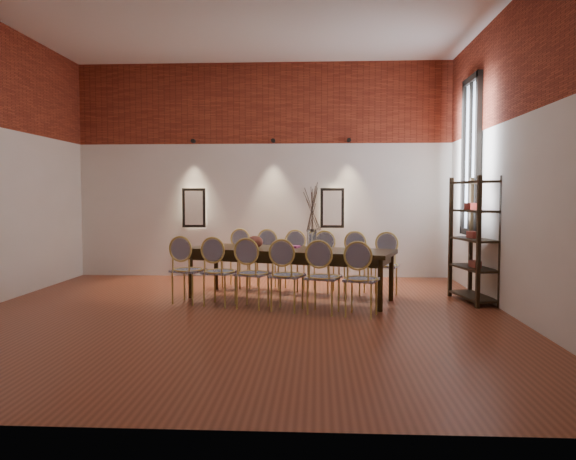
{
  "coord_description": "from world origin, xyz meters",
  "views": [
    {
      "loc": [
        1.03,
        -7.03,
        1.53
      ],
      "look_at": [
        0.62,
        0.75,
        1.05
      ],
      "focal_mm": 35.0,
      "sensor_mm": 36.0,
      "label": 1
    }
  ],
  "objects_px": {
    "chair_near_b": "(220,272)",
    "chair_near_d": "(287,275)",
    "chair_far_f": "(384,265)",
    "chair_near_e": "(323,277)",
    "chair_far_d": "(321,263)",
    "chair_near_f": "(361,279)",
    "book": "(290,246)",
    "chair_near_c": "(253,274)",
    "dining_table": "(289,274)",
    "bowl": "(255,242)",
    "chair_far_b": "(263,260)",
    "chair_far_c": "(291,261)",
    "chair_far_e": "(352,264)",
    "shelving_rack": "(474,240)",
    "chair_near_a": "(188,270)",
    "vase": "(312,239)",
    "chair_far_a": "(235,259)"
  },
  "relations": [
    {
      "from": "chair_near_c",
      "to": "chair_far_d",
      "type": "distance_m",
      "value": 1.61
    },
    {
      "from": "chair_near_f",
      "to": "chair_far_d",
      "type": "relative_size",
      "value": 1.0
    },
    {
      "from": "chair_far_c",
      "to": "chair_far_e",
      "type": "relative_size",
      "value": 1.0
    },
    {
      "from": "dining_table",
      "to": "chair_near_f",
      "type": "xyz_separation_m",
      "value": [
        0.97,
        -1.11,
        0.09
      ]
    },
    {
      "from": "chair_near_c",
      "to": "chair_far_c",
      "type": "distance_m",
      "value": 1.53
    },
    {
      "from": "chair_near_c",
      "to": "chair_near_f",
      "type": "bearing_deg",
      "value": 0.0
    },
    {
      "from": "chair_near_b",
      "to": "chair_near_d",
      "type": "bearing_deg",
      "value": 0.0
    },
    {
      "from": "chair_near_c",
      "to": "chair_near_f",
      "type": "xyz_separation_m",
      "value": [
        1.44,
        -0.45,
        0.0
      ]
    },
    {
      "from": "chair_far_e",
      "to": "shelving_rack",
      "type": "bearing_deg",
      "value": 179.85
    },
    {
      "from": "chair_near_a",
      "to": "bowl",
      "type": "xyz_separation_m",
      "value": [
        0.91,
        0.46,
        0.37
      ]
    },
    {
      "from": "chair_far_e",
      "to": "vase",
      "type": "xyz_separation_m",
      "value": [
        -0.62,
        -0.61,
        0.43
      ]
    },
    {
      "from": "dining_table",
      "to": "bowl",
      "type": "bearing_deg",
      "value": -174.61
    },
    {
      "from": "chair_near_b",
      "to": "chair_near_d",
      "type": "xyz_separation_m",
      "value": [
        0.96,
        -0.3,
        0.0
      ]
    },
    {
      "from": "chair_near_e",
      "to": "chair_near_b",
      "type": "bearing_deg",
      "value": -180.0
    },
    {
      "from": "chair_far_c",
      "to": "chair_far_f",
      "type": "relative_size",
      "value": 1.0
    },
    {
      "from": "chair_near_f",
      "to": "book",
      "type": "distance_m",
      "value": 1.65
    },
    {
      "from": "chair_near_c",
      "to": "chair_far_f",
      "type": "relative_size",
      "value": 1.0
    },
    {
      "from": "chair_near_d",
      "to": "chair_far_f",
      "type": "distance_m",
      "value": 1.83
    },
    {
      "from": "chair_near_e",
      "to": "chair_far_d",
      "type": "distance_m",
      "value": 1.61
    },
    {
      "from": "chair_far_a",
      "to": "chair_near_a",
      "type": "bearing_deg",
      "value": 90.0
    },
    {
      "from": "chair_far_a",
      "to": "vase",
      "type": "height_order",
      "value": "vase"
    },
    {
      "from": "chair_far_b",
      "to": "chair_near_e",
      "type": "bearing_deg",
      "value": 134.58
    },
    {
      "from": "chair_near_a",
      "to": "chair_far_e",
      "type": "height_order",
      "value": "same"
    },
    {
      "from": "chair_far_f",
      "to": "book",
      "type": "bearing_deg",
      "value": 23.69
    },
    {
      "from": "chair_near_e",
      "to": "book",
      "type": "distance_m",
      "value": 1.28
    },
    {
      "from": "chair_near_b",
      "to": "chair_far_a",
      "type": "distance_m",
      "value": 1.61
    },
    {
      "from": "chair_near_c",
      "to": "chair_far_c",
      "type": "xyz_separation_m",
      "value": [
        0.46,
        1.46,
        0.0
      ]
    },
    {
      "from": "chair_near_e",
      "to": "book",
      "type": "relative_size",
      "value": 3.62
    },
    {
      "from": "dining_table",
      "to": "chair_far_a",
      "type": "distance_m",
      "value": 1.47
    },
    {
      "from": "chair_near_b",
      "to": "chair_near_d",
      "type": "relative_size",
      "value": 1.0
    },
    {
      "from": "chair_far_c",
      "to": "chair_far_e",
      "type": "distance_m",
      "value": 1.0
    },
    {
      "from": "dining_table",
      "to": "chair_near_a",
      "type": "distance_m",
      "value": 1.47
    },
    {
      "from": "chair_near_c",
      "to": "chair_near_d",
      "type": "distance_m",
      "value": 0.5
    },
    {
      "from": "dining_table",
      "to": "chair_near_f",
      "type": "relative_size",
      "value": 3.2
    },
    {
      "from": "dining_table",
      "to": "book",
      "type": "relative_size",
      "value": 11.58
    },
    {
      "from": "chair_near_d",
      "to": "chair_far_d",
      "type": "distance_m",
      "value": 1.53
    },
    {
      "from": "dining_table",
      "to": "shelving_rack",
      "type": "distance_m",
      "value": 2.71
    },
    {
      "from": "chair_near_a",
      "to": "chair_near_b",
      "type": "relative_size",
      "value": 1.0
    },
    {
      "from": "chair_near_d",
      "to": "book",
      "type": "xyz_separation_m",
      "value": [
        -0.01,
        1.0,
        0.3
      ]
    },
    {
      "from": "chair_near_b",
      "to": "shelving_rack",
      "type": "bearing_deg",
      "value": 24.75
    },
    {
      "from": "chair_near_c",
      "to": "chair_far_b",
      "type": "distance_m",
      "value": 1.61
    },
    {
      "from": "chair_far_e",
      "to": "chair_far_f",
      "type": "height_order",
      "value": "same"
    },
    {
      "from": "chair_near_a",
      "to": "chair_far_d",
      "type": "distance_m",
      "value": 2.15
    },
    {
      "from": "chair_near_b",
      "to": "book",
      "type": "height_order",
      "value": "chair_near_b"
    },
    {
      "from": "chair_near_f",
      "to": "chair_near_d",
      "type": "bearing_deg",
      "value": 180.0
    },
    {
      "from": "chair_far_a",
      "to": "chair_far_f",
      "type": "bearing_deg",
      "value": -180.0
    },
    {
      "from": "chair_near_a",
      "to": "shelving_rack",
      "type": "distance_m",
      "value": 4.12
    },
    {
      "from": "chair_far_b",
      "to": "chair_near_b",
      "type": "bearing_deg",
      "value": 90.0
    },
    {
      "from": "chair_far_d",
      "to": "bowl",
      "type": "xyz_separation_m",
      "value": [
        -0.99,
        -0.54,
        0.37
      ]
    },
    {
      "from": "chair_far_b",
      "to": "vase",
      "type": "xyz_separation_m",
      "value": [
        0.82,
        -1.06,
        0.43
      ]
    }
  ]
}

